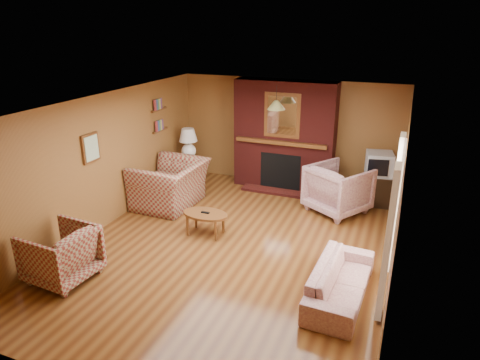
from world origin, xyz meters
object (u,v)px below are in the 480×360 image
at_px(plaid_loveseat, 170,184).
at_px(floral_sofa, 340,281).
at_px(plaid_armchair, 61,254).
at_px(floral_armchair, 338,189).
at_px(side_table, 190,170).
at_px(tv_stand, 376,189).
at_px(table_lamp, 188,142).
at_px(crt_tv, 379,164).
at_px(coffee_table, 205,216).
at_px(fireplace, 284,137).

xyz_separation_m(plaid_loveseat, floral_sofa, (3.75, -1.88, -0.21)).
bearing_deg(plaid_armchair, floral_armchair, 143.62).
distance_m(floral_sofa, side_table, 5.10).
xyz_separation_m(floral_armchair, side_table, (-3.48, 0.34, -0.17)).
relative_size(floral_sofa, tv_stand, 2.70).
xyz_separation_m(floral_sofa, table_lamp, (-4.00, 3.17, 0.75)).
relative_size(floral_armchair, side_table, 1.71).
distance_m(floral_sofa, table_lamp, 5.16).
relative_size(plaid_loveseat, plaid_armchair, 1.57).
height_order(plaid_armchair, floral_armchair, floral_armchair).
relative_size(plaid_loveseat, crt_tv, 2.36).
distance_m(plaid_loveseat, plaid_armchair, 2.93).
height_order(coffee_table, tv_stand, tv_stand).
relative_size(plaid_armchair, floral_sofa, 0.53).
xyz_separation_m(fireplace, plaid_loveseat, (-1.85, -1.83, -0.73)).
height_order(plaid_armchair, coffee_table, plaid_armchair).
relative_size(side_table, tv_stand, 0.97).
xyz_separation_m(floral_sofa, floral_armchair, (-0.52, 2.83, 0.23)).
distance_m(plaid_loveseat, tv_stand, 4.23).
relative_size(fireplace, coffee_table, 2.93).
relative_size(floral_armchair, crt_tv, 1.76).
bearing_deg(floral_armchair, floral_sofa, 132.58).
bearing_deg(floral_sofa, side_table, 54.49).
relative_size(table_lamp, crt_tv, 1.16).
height_order(plaid_armchair, side_table, plaid_armchair).
xyz_separation_m(floral_sofa, crt_tv, (0.15, 3.51, 0.62)).
relative_size(floral_sofa, side_table, 2.79).
distance_m(plaid_armchair, floral_sofa, 3.99).
bearing_deg(table_lamp, floral_sofa, -38.37).
xyz_separation_m(fireplace, side_table, (-2.10, -0.53, -0.88)).
relative_size(coffee_table, side_table, 1.34).
height_order(floral_armchair, table_lamp, table_lamp).
xyz_separation_m(table_lamp, crt_tv, (4.15, 0.34, -0.13)).
bearing_deg(side_table, fireplace, 14.29).
height_order(plaid_loveseat, side_table, plaid_loveseat).
distance_m(fireplace, side_table, 2.34).
bearing_deg(plaid_loveseat, crt_tv, 113.87).
height_order(fireplace, side_table, fireplace).
bearing_deg(crt_tv, plaid_armchair, -131.24).
relative_size(side_table, crt_tv, 1.03).
height_order(plaid_armchair, crt_tv, crt_tv).
bearing_deg(crt_tv, floral_armchair, -134.61).
bearing_deg(side_table, tv_stand, 4.82).
xyz_separation_m(floral_sofa, side_table, (-4.00, 3.17, 0.06)).
distance_m(plaid_armchair, crt_tv, 6.08).
distance_m(tv_stand, crt_tv, 0.55).
bearing_deg(crt_tv, coffee_table, -136.56).
bearing_deg(fireplace, side_table, -165.71).
bearing_deg(floral_armchair, side_table, 26.56).
height_order(coffee_table, side_table, side_table).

